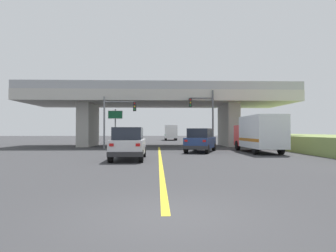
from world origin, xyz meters
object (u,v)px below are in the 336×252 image
highway_sign (115,119)px  suv_lead (129,143)px  semi_truck_distant (171,132)px  suv_crossing (200,140)px  traffic_signal_farside (115,115)px  traffic_signal_nearside (205,112)px  box_truck (259,133)px

highway_sign → suv_lead: bearing=-78.7°
semi_truck_distant → highway_sign: bearing=-106.0°
suv_crossing → traffic_signal_farside: traffic_signal_farside is taller
traffic_signal_nearside → highway_sign: size_ratio=1.43×
highway_sign → semi_truck_distant: 26.98m
box_truck → semi_truck_distant: size_ratio=0.97×
box_truck → semi_truck_distant: bearing=99.5°
box_truck → traffic_signal_nearside: bearing=118.4°
suv_crossing → box_truck: bearing=9.6°
traffic_signal_nearside → traffic_signal_farside: size_ratio=1.14×
suv_lead → traffic_signal_farside: traffic_signal_farside is taller
suv_lead → traffic_signal_farside: 12.36m
traffic_signal_nearside → highway_sign: (-9.79, 2.67, -0.65)m
traffic_signal_farside → highway_sign: traffic_signal_farside is taller
suv_crossing → traffic_signal_nearside: (1.34, 5.62, 2.77)m
box_truck → semi_truck_distant: (-5.82, 34.97, -0.03)m
highway_sign → traffic_signal_nearside: bearing=-15.2°
box_truck → semi_truck_distant: 35.45m
suv_lead → highway_sign: 15.29m
highway_sign → semi_truck_distant: (7.43, 25.89, -1.57)m
traffic_signal_nearside → semi_truck_distant: bearing=94.7°
traffic_signal_farside → suv_crossing: bearing=-33.4°
suv_lead → suv_crossing: bearing=50.1°
suv_crossing → semi_truck_distant: (-1.03, 34.18, 0.56)m
highway_sign → semi_truck_distant: size_ratio=0.57×
suv_lead → box_truck: box_truck is taller
highway_sign → suv_crossing: bearing=-44.4°
suv_lead → semi_truck_distant: size_ratio=0.63×
suv_crossing → box_truck: 4.90m
semi_truck_distant → traffic_signal_farside: bearing=-103.6°
suv_lead → semi_truck_distant: semi_truck_distant is taller
box_truck → traffic_signal_farside: traffic_signal_farside is taller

